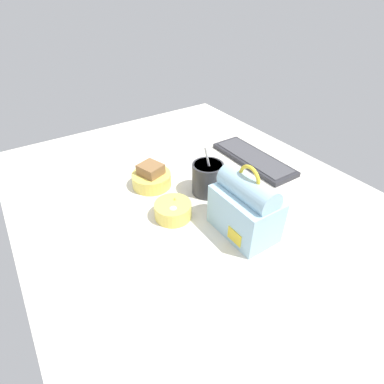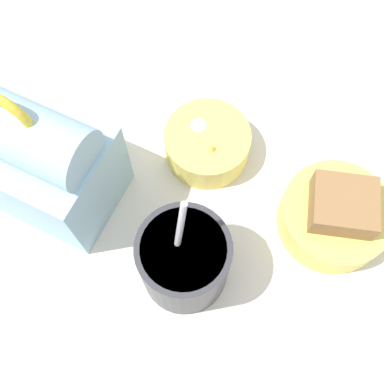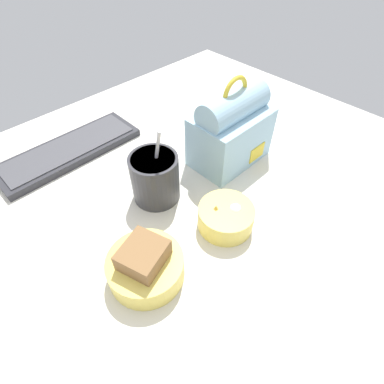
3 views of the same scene
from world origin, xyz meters
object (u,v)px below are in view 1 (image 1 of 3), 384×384
(lunch_bag, at_px, (245,208))
(bento_bowl_sandwich, at_px, (151,178))
(soup_cup, at_px, (208,178))
(keyboard, at_px, (253,159))
(bento_bowl_snacks, at_px, (173,210))

(lunch_bag, xyz_separation_m, bento_bowl_sandwich, (-0.35, -0.11, -0.06))
(soup_cup, bearing_deg, lunch_bag, -7.40)
(lunch_bag, bearing_deg, keyboard, 132.72)
(bento_bowl_snacks, bearing_deg, lunch_bag, 39.04)
(keyboard, height_order, bento_bowl_sandwich, bento_bowl_sandwich)
(bento_bowl_sandwich, bearing_deg, soup_cup, 44.98)
(bento_bowl_sandwich, bearing_deg, bento_bowl_snacks, -7.07)
(keyboard, xyz_separation_m, bento_bowl_snacks, (0.11, -0.44, 0.02))
(lunch_bag, relative_size, bento_bowl_sandwich, 1.61)
(lunch_bag, height_order, soup_cup, lunch_bag)
(keyboard, xyz_separation_m, soup_cup, (0.07, -0.28, 0.05))
(lunch_bag, height_order, bento_bowl_sandwich, lunch_bag)
(keyboard, bearing_deg, soup_cup, -76.38)
(keyboard, bearing_deg, lunch_bag, -47.28)
(soup_cup, bearing_deg, bento_bowl_sandwich, -135.02)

